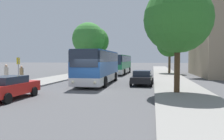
# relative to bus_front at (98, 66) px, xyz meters

# --- Properties ---
(ground_plane) EXTENTS (300.00, 300.00, 0.00)m
(ground_plane) POSITION_rel_bus_front_xyz_m (0.60, -4.70, -1.78)
(ground_plane) COLOR #4C4C4F
(ground_plane) RESTS_ON ground
(sidewalk_left) EXTENTS (4.00, 120.00, 0.15)m
(sidewalk_left) POSITION_rel_bus_front_xyz_m (-6.40, -4.70, -1.70)
(sidewalk_left) COLOR gray
(sidewalk_left) RESTS_ON ground_plane
(sidewalk_right) EXTENTS (4.00, 120.00, 0.15)m
(sidewalk_right) POSITION_rel_bus_front_xyz_m (7.60, -4.70, -1.70)
(sidewalk_right) COLOR gray
(sidewalk_right) RESTS_ON ground_plane
(bus_front) EXTENTS (3.02, 10.31, 3.32)m
(bus_front) POSITION_rel_bus_front_xyz_m (0.00, 0.00, 0.00)
(bus_front) COLOR silver
(bus_front) RESTS_ON ground_plane
(bus_middle) EXTENTS (2.94, 11.96, 3.18)m
(bus_middle) POSITION_rel_bus_front_xyz_m (-0.14, 15.56, -0.07)
(bus_middle) COLOR silver
(bus_middle) RESTS_ON ground_plane
(parked_car_left_curb) EXTENTS (1.97, 4.36, 1.45)m
(parked_car_left_curb) POSITION_rel_bus_front_xyz_m (-3.27, -9.58, -1.01)
(parked_car_left_curb) COLOR red
(parked_car_left_curb) RESTS_ON ground_plane
(parked_car_right_near) EXTENTS (2.16, 4.11, 1.41)m
(parked_car_right_near) POSITION_rel_bus_front_xyz_m (4.47, -0.41, -1.04)
(parked_car_right_near) COLOR black
(parked_car_right_near) RESTS_ON ground_plane
(bus_stop_sign) EXTENTS (0.08, 0.45, 2.54)m
(bus_stop_sign) POSITION_rel_bus_front_xyz_m (-6.58, -3.67, -0.05)
(bus_stop_sign) COLOR gray
(bus_stop_sign) RESTS_ON sidewalk_left
(pedestrian_waiting_near) EXTENTS (0.36, 0.36, 1.69)m
(pedestrian_waiting_near) POSITION_rel_bus_front_xyz_m (-7.44, -1.84, -0.78)
(pedestrian_waiting_near) COLOR #23232D
(pedestrian_waiting_near) RESTS_ON sidewalk_left
(pedestrian_waiting_far) EXTENTS (0.36, 0.36, 1.73)m
(pedestrian_waiting_far) POSITION_rel_bus_front_xyz_m (-6.98, -2.58, -0.75)
(pedestrian_waiting_far) COLOR #23232D
(pedestrian_waiting_far) RESTS_ON sidewalk_left
(pedestrian_walking_back) EXTENTS (0.36, 0.36, 1.89)m
(pedestrian_walking_back) POSITION_rel_bus_front_xyz_m (-7.40, -4.24, -0.66)
(pedestrian_walking_back) COLOR #23232D
(pedestrian_walking_back) RESTS_ON sidewalk_left
(tree_left_near) EXTENTS (5.50, 5.50, 8.75)m
(tree_left_near) POSITION_rel_bus_front_xyz_m (-5.88, 20.65, 4.36)
(tree_left_near) COLOR #47331E
(tree_left_near) RESTS_ON sidewalk_left
(tree_left_far) EXTENTS (5.60, 5.60, 8.67)m
(tree_left_far) POSITION_rel_bus_front_xyz_m (-5.46, 14.73, 4.23)
(tree_left_far) COLOR #47331E
(tree_left_far) RESTS_ON sidewalk_left
(tree_right_near) EXTENTS (4.39, 4.39, 7.17)m
(tree_right_near) POSITION_rel_bus_front_xyz_m (8.27, 17.11, 3.33)
(tree_right_near) COLOR brown
(tree_right_near) RESTS_ON sidewalk_right
(tree_right_mid) EXTENTS (4.76, 4.76, 7.53)m
(tree_right_mid) POSITION_rel_bus_front_xyz_m (7.16, -5.63, 3.51)
(tree_right_mid) COLOR #47331E
(tree_right_mid) RESTS_ON sidewalk_right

